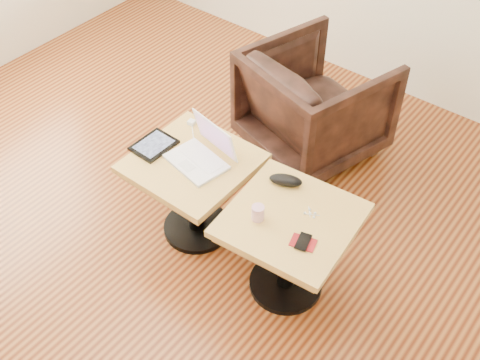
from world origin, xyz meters
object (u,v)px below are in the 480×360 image
Objects in this scene: striped_cup at (258,213)px; side_table_left at (194,179)px; side_table_right at (290,236)px; laptop at (203,153)px; armchair at (315,103)px.

side_table_left is at bearing 167.52° from striped_cup.
side_table_right is at bearing 41.04° from striped_cup.
side_table_left is 0.92× the size of side_table_right.
laptop reaches higher than side_table_right.
side_table_left is at bearing -123.40° from laptop.
armchair is at bearing 111.56° from side_table_right.
laptop reaches higher than armchair.
side_table_right is at bearing -0.68° from side_table_left.
armchair is at bearing 96.52° from laptop.
armchair reaches higher than side_table_right.
laptop reaches higher than side_table_left.
laptop reaches higher than striped_cup.
striped_cup is at bearing -12.43° from side_table_left.
side_table_right is (0.65, -0.01, 0.00)m from side_table_left.
side_table_left is 0.65m from side_table_right.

